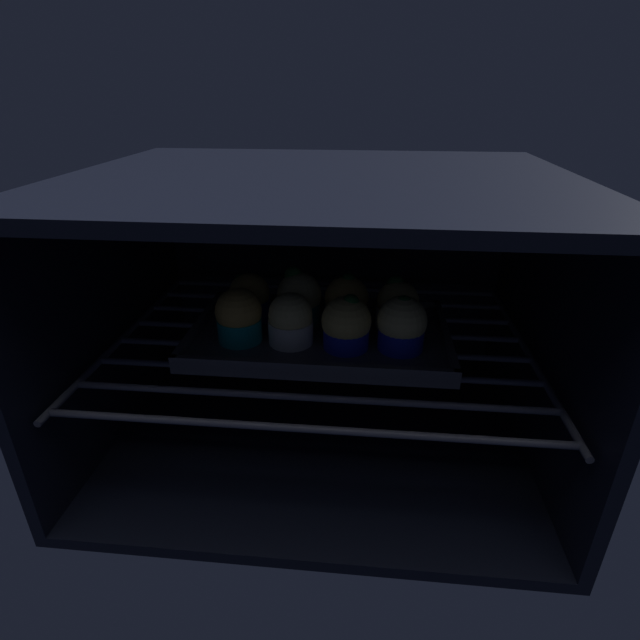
{
  "coord_description": "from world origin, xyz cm",
  "views": [
    {
      "loc": [
        5.68,
        -36.09,
        44.69
      ],
      "look_at": [
        0.0,
        21.19,
        17.03
      ],
      "focal_mm": 27.38,
      "sensor_mm": 36.0,
      "label": 1
    }
  ],
  "objects_px": {
    "baking_tray": "(320,336)",
    "muffin_row0_col3": "(402,325)",
    "muffin_row1_col2": "(346,302)",
    "muffin_row1_col3": "(397,305)",
    "muffin_row1_col0": "(250,299)",
    "muffin_row0_col0": "(239,317)",
    "muffin_row0_col2": "(346,325)",
    "muffin_row1_col1": "(299,298)",
    "muffin_row0_col1": "(291,321)"
  },
  "relations": [
    {
      "from": "muffin_row1_col0",
      "to": "muffin_row0_col1",
      "type": "bearing_deg",
      "value": -42.99
    },
    {
      "from": "muffin_row0_col0",
      "to": "muffin_row1_col2",
      "type": "xyz_separation_m",
      "value": [
        0.13,
        0.06,
        -0.0
      ]
    },
    {
      "from": "baking_tray",
      "to": "muffin_row0_col3",
      "type": "bearing_deg",
      "value": -17.43
    },
    {
      "from": "muffin_row1_col2",
      "to": "baking_tray",
      "type": "bearing_deg",
      "value": -135.16
    },
    {
      "from": "baking_tray",
      "to": "muffin_row1_col3",
      "type": "distance_m",
      "value": 0.11
    },
    {
      "from": "muffin_row0_col3",
      "to": "muffin_row1_col3",
      "type": "distance_m",
      "value": 0.06
    },
    {
      "from": "muffin_row0_col3",
      "to": "muffin_row0_col0",
      "type": "bearing_deg",
      "value": 179.42
    },
    {
      "from": "muffin_row0_col3",
      "to": "muffin_row1_col0",
      "type": "xyz_separation_m",
      "value": [
        -0.2,
        0.07,
        -0.0
      ]
    },
    {
      "from": "baking_tray",
      "to": "muffin_row1_col2",
      "type": "relative_size",
      "value": 4.67
    },
    {
      "from": "muffin_row1_col0",
      "to": "muffin_row1_col1",
      "type": "bearing_deg",
      "value": 2.33
    },
    {
      "from": "muffin_row1_col0",
      "to": "muffin_row1_col3",
      "type": "relative_size",
      "value": 0.96
    },
    {
      "from": "muffin_row0_col0",
      "to": "muffin_row1_col2",
      "type": "distance_m",
      "value": 0.15
    },
    {
      "from": "muffin_row1_col3",
      "to": "muffin_row1_col0",
      "type": "bearing_deg",
      "value": 179.38
    },
    {
      "from": "muffin_row0_col1",
      "to": "muffin_row0_col0",
      "type": "bearing_deg",
      "value": -179.33
    },
    {
      "from": "baking_tray",
      "to": "muffin_row1_col1",
      "type": "relative_size",
      "value": 4.41
    },
    {
      "from": "muffin_row1_col1",
      "to": "muffin_row1_col3",
      "type": "height_order",
      "value": "muffin_row1_col1"
    },
    {
      "from": "muffin_row1_col0",
      "to": "muffin_row0_col0",
      "type": "bearing_deg",
      "value": -88.91
    },
    {
      "from": "muffin_row1_col0",
      "to": "muffin_row1_col3",
      "type": "bearing_deg",
      "value": -0.62
    },
    {
      "from": "muffin_row1_col1",
      "to": "muffin_row0_col3",
      "type": "bearing_deg",
      "value": -26.55
    },
    {
      "from": "muffin_row0_col1",
      "to": "muffin_row0_col2",
      "type": "bearing_deg",
      "value": -4.94
    },
    {
      "from": "muffin_row0_col2",
      "to": "muffin_row1_col0",
      "type": "relative_size",
      "value": 1.07
    },
    {
      "from": "muffin_row0_col1",
      "to": "muffin_row0_col3",
      "type": "xyz_separation_m",
      "value": [
        0.14,
        -0.0,
        0.0
      ]
    },
    {
      "from": "muffin_row0_col0",
      "to": "muffin_row0_col1",
      "type": "relative_size",
      "value": 1.06
    },
    {
      "from": "baking_tray",
      "to": "muffin_row0_col0",
      "type": "height_order",
      "value": "muffin_row0_col0"
    },
    {
      "from": "muffin_row1_col0",
      "to": "muffin_row1_col2",
      "type": "relative_size",
      "value": 0.92
    },
    {
      "from": "muffin_row0_col1",
      "to": "muffin_row1_col2",
      "type": "height_order",
      "value": "muffin_row1_col2"
    },
    {
      "from": "muffin_row0_col0",
      "to": "muffin_row1_col3",
      "type": "height_order",
      "value": "muffin_row0_col0"
    },
    {
      "from": "muffin_row0_col2",
      "to": "muffin_row1_col1",
      "type": "distance_m",
      "value": 0.1
    },
    {
      "from": "muffin_row1_col0",
      "to": "muffin_row1_col3",
      "type": "distance_m",
      "value": 0.2
    },
    {
      "from": "muffin_row1_col2",
      "to": "muffin_row1_col3",
      "type": "height_order",
      "value": "muffin_row1_col2"
    },
    {
      "from": "muffin_row0_col0",
      "to": "muffin_row1_col3",
      "type": "relative_size",
      "value": 1.02
    },
    {
      "from": "baking_tray",
      "to": "muffin_row1_col0",
      "type": "relative_size",
      "value": 5.05
    },
    {
      "from": "muffin_row0_col1",
      "to": "muffin_row0_col2",
      "type": "height_order",
      "value": "muffin_row0_col2"
    },
    {
      "from": "muffin_row1_col1",
      "to": "muffin_row1_col2",
      "type": "distance_m",
      "value": 0.07
    },
    {
      "from": "muffin_row0_col3",
      "to": "muffin_row0_col2",
      "type": "bearing_deg",
      "value": -177.23
    },
    {
      "from": "baking_tray",
      "to": "muffin_row1_col2",
      "type": "xyz_separation_m",
      "value": [
        0.03,
        0.03,
        0.04
      ]
    },
    {
      "from": "muffin_row0_col2",
      "to": "muffin_row0_col3",
      "type": "bearing_deg",
      "value": 2.77
    },
    {
      "from": "muffin_row0_col2",
      "to": "muffin_row1_col1",
      "type": "height_order",
      "value": "muffin_row1_col1"
    },
    {
      "from": "muffin_row1_col2",
      "to": "muffin_row1_col3",
      "type": "distance_m",
      "value": 0.07
    },
    {
      "from": "muffin_row0_col0",
      "to": "muffin_row1_col0",
      "type": "distance_m",
      "value": 0.06
    },
    {
      "from": "muffin_row1_col1",
      "to": "muffin_row1_col2",
      "type": "xyz_separation_m",
      "value": [
        0.07,
        -0.0,
        -0.0
      ]
    },
    {
      "from": "muffin_row0_col0",
      "to": "muffin_row1_col3",
      "type": "bearing_deg",
      "value": 16.85
    },
    {
      "from": "muffin_row0_col2",
      "to": "muffin_row1_col0",
      "type": "xyz_separation_m",
      "value": [
        -0.14,
        0.07,
        -0.0
      ]
    },
    {
      "from": "muffin_row0_col3",
      "to": "muffin_row1_col2",
      "type": "height_order",
      "value": "muffin_row1_col2"
    },
    {
      "from": "baking_tray",
      "to": "muffin_row0_col1",
      "type": "bearing_deg",
      "value": -139.0
    },
    {
      "from": "muffin_row1_col2",
      "to": "muffin_row0_col2",
      "type": "bearing_deg",
      "value": -87.24
    },
    {
      "from": "baking_tray",
      "to": "muffin_row0_col0",
      "type": "xyz_separation_m",
      "value": [
        -0.1,
        -0.03,
        0.04
      ]
    },
    {
      "from": "muffin_row0_col0",
      "to": "muffin_row0_col2",
      "type": "bearing_deg",
      "value": -2.24
    },
    {
      "from": "baking_tray",
      "to": "muffin_row0_col3",
      "type": "height_order",
      "value": "muffin_row0_col3"
    },
    {
      "from": "muffin_row1_col0",
      "to": "muffin_row1_col3",
      "type": "xyz_separation_m",
      "value": [
        0.2,
        -0.0,
        -0.0
      ]
    }
  ]
}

